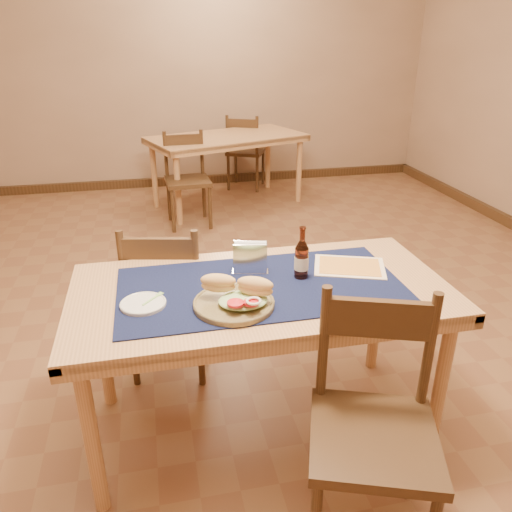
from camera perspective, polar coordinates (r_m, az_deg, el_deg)
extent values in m
cube|color=brown|center=(3.19, -2.70, -9.08)|extent=(6.00, 7.00, 0.02)
cube|color=tan|center=(6.17, -8.90, 20.79)|extent=(6.00, 0.02, 2.80)
cylinder|color=tan|center=(2.07, -18.28, -19.20)|extent=(0.06, 0.06, 0.71)
cylinder|color=tan|center=(2.35, 20.33, -13.73)|extent=(0.06, 0.06, 0.71)
cylinder|color=tan|center=(2.58, -17.15, -9.50)|extent=(0.06, 0.06, 0.71)
cylinder|color=tan|center=(2.80, 13.63, -6.16)|extent=(0.06, 0.06, 0.71)
cube|color=tan|center=(2.14, 0.57, -4.01)|extent=(1.60, 0.80, 0.04)
cube|color=#11193E|center=(2.13, 0.57, -3.47)|extent=(1.20, 0.60, 0.01)
cube|color=#402917|center=(6.35, -8.09, 8.54)|extent=(6.00, 0.06, 0.10)
cylinder|color=tan|center=(4.90, -8.90, 7.49)|extent=(0.06, 0.06, 0.71)
cylinder|color=tan|center=(5.58, 4.93, 9.74)|extent=(0.06, 0.06, 0.71)
cylinder|color=tan|center=(5.47, -11.56, 9.06)|extent=(0.06, 0.06, 0.71)
cylinder|color=tan|center=(6.09, 1.36, 11.05)|extent=(0.06, 0.06, 0.71)
cube|color=tan|center=(5.38, -3.34, 13.36)|extent=(1.77, 1.27, 0.04)
cylinder|color=#402917|center=(2.97, -5.64, -6.67)|extent=(0.04, 0.04, 0.44)
cylinder|color=#402917|center=(3.03, -12.36, -6.55)|extent=(0.04, 0.04, 0.44)
cylinder|color=#402917|center=(2.68, -6.34, -10.56)|extent=(0.04, 0.04, 0.44)
cylinder|color=#402917|center=(2.74, -13.83, -10.31)|extent=(0.04, 0.04, 0.44)
cube|color=#402917|center=(2.73, -9.86, -4.53)|extent=(0.49, 0.49, 0.04)
cube|color=#402917|center=(2.42, -11.13, 0.49)|extent=(0.35, 0.10, 0.14)
cylinder|color=#402917|center=(2.44, -6.84, -2.04)|extent=(0.04, 0.04, 0.45)
cylinder|color=#402917|center=(2.51, -14.88, -1.98)|extent=(0.04, 0.04, 0.45)
cylinder|color=#402917|center=(2.15, 6.98, -20.55)|extent=(0.04, 0.04, 0.46)
cylinder|color=#402917|center=(2.19, 17.43, -20.71)|extent=(0.04, 0.04, 0.46)
cube|color=#402917|center=(1.87, 13.31, -19.64)|extent=(0.55, 0.55, 0.04)
cube|color=#402917|center=(1.81, 13.88, -6.95)|extent=(0.36, 0.15, 0.14)
cylinder|color=#402917|center=(1.86, 7.72, -9.97)|extent=(0.04, 0.04, 0.48)
cylinder|color=#402917|center=(1.91, 19.14, -10.33)|extent=(0.04, 0.04, 0.48)
cylinder|color=#402917|center=(4.74, -9.46, 5.17)|extent=(0.04, 0.04, 0.44)
cylinder|color=#402917|center=(4.78, -5.28, 5.57)|extent=(0.04, 0.04, 0.44)
cylinder|color=#402917|center=(5.07, -9.90, 6.41)|extent=(0.04, 0.04, 0.44)
cylinder|color=#402917|center=(5.11, -5.97, 6.78)|extent=(0.04, 0.04, 0.44)
cube|color=#402917|center=(4.86, -7.80, 8.46)|extent=(0.43, 0.43, 0.04)
cube|color=#402917|center=(4.96, -8.32, 12.80)|extent=(0.35, 0.05, 0.14)
cylinder|color=#402917|center=(4.97, -10.28, 11.31)|extent=(0.04, 0.04, 0.45)
cylinder|color=#402917|center=(5.01, -6.21, 11.65)|extent=(0.04, 0.04, 0.45)
cylinder|color=#402917|center=(6.27, 0.81, 10.16)|extent=(0.03, 0.03, 0.44)
cylinder|color=#402917|center=(6.34, -2.33, 10.32)|extent=(0.03, 0.03, 0.44)
cylinder|color=#402917|center=(5.94, 0.12, 9.36)|extent=(0.03, 0.03, 0.44)
cylinder|color=#402917|center=(6.02, -3.17, 9.53)|extent=(0.03, 0.03, 0.44)
cube|color=#402917|center=(6.09, -1.16, 11.85)|extent=(0.54, 0.54, 0.04)
cube|color=#402917|center=(5.85, -1.62, 14.71)|extent=(0.33, 0.17, 0.14)
cylinder|color=#402917|center=(5.83, 0.11, 13.53)|extent=(0.03, 0.03, 0.45)
cylinder|color=#402917|center=(5.91, -3.30, 13.64)|extent=(0.03, 0.03, 0.45)
cylinder|color=olive|center=(1.97, -2.54, -5.46)|extent=(0.32, 0.32, 0.02)
torus|color=olive|center=(1.97, -2.55, -5.28)|extent=(0.32, 0.32, 0.01)
ellipsoid|color=#AAC98A|center=(1.94, -1.48, -5.09)|extent=(0.20, 0.16, 0.03)
ellipsoid|color=#E3AF6C|center=(1.97, -4.34, -3.13)|extent=(0.15, 0.10, 0.08)
ellipsoid|color=#E3AF6C|center=(1.94, -0.09, -3.53)|extent=(0.15, 0.12, 0.08)
cylinder|color=red|center=(1.88, -2.36, -5.41)|extent=(0.06, 0.06, 0.01)
cylinder|color=red|center=(1.88, -0.55, -5.32)|extent=(0.06, 0.06, 0.01)
torus|color=white|center=(1.87, -0.27, -5.16)|extent=(0.06, 0.06, 0.01)
cylinder|color=silver|center=(2.02, -12.78, -5.35)|extent=(0.18, 0.18, 0.01)
torus|color=silver|center=(2.02, -12.79, -5.23)|extent=(0.18, 0.18, 0.01)
cube|color=#89C36B|center=(2.03, -11.98, -4.97)|extent=(0.07, 0.07, 0.00)
cube|color=#89C36B|center=(2.07, -10.93, -4.29)|extent=(0.03, 0.03, 0.00)
cylinder|color=#4F1D0E|center=(2.18, 5.21, -0.78)|extent=(0.06, 0.06, 0.14)
cone|color=#4F1D0E|center=(2.14, 5.29, 1.31)|extent=(0.06, 0.06, 0.04)
cylinder|color=#4F1D0E|center=(2.13, 5.34, 2.44)|extent=(0.02, 0.02, 0.05)
cylinder|color=#4F1D0E|center=(2.11, 5.37, 3.22)|extent=(0.03, 0.03, 0.01)
cylinder|color=beige|center=(2.18, 5.21, -0.78)|extent=(0.06, 0.06, 0.06)
cube|color=silver|center=(2.24, -0.66, -1.78)|extent=(0.17, 0.09, 0.00)
cube|color=silver|center=(2.19, -0.68, -0.40)|extent=(0.15, 0.04, 0.14)
cube|color=silver|center=(2.23, -0.65, 0.14)|extent=(0.15, 0.04, 0.14)
cube|color=white|center=(2.21, -0.66, -0.26)|extent=(0.15, 0.07, 0.13)
cube|color=#3875B5|center=(2.19, -0.68, -0.19)|extent=(0.10, 0.03, 0.05)
cube|color=#FAE0BD|center=(2.33, 10.64, -1.20)|extent=(0.38, 0.33, 0.00)
cube|color=orange|center=(2.33, 10.64, -1.13)|extent=(0.32, 0.27, 0.00)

